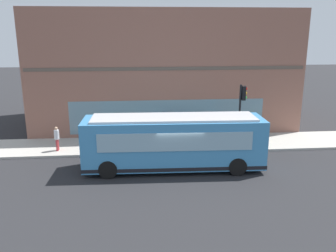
{
  "coord_description": "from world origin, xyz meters",
  "views": [
    {
      "loc": [
        -18.67,
        2.23,
        7.68
      ],
      "look_at": [
        1.76,
        0.39,
        2.11
      ],
      "focal_mm": 37.95,
      "sensor_mm": 36.0,
      "label": 1
    }
  ],
  "objects_px": {
    "city_bus_nearside": "(173,143)",
    "pedestrian_by_light_pole": "(171,124)",
    "traffic_light_near_corner": "(242,104)",
    "pedestrian_walking_along_curb": "(57,137)",
    "pedestrian_near_hydrant": "(131,134)",
    "fire_hydrant": "(262,135)",
    "newspaper_vending_box": "(199,134)"
  },
  "relations": [
    {
      "from": "traffic_light_near_corner",
      "to": "fire_hydrant",
      "type": "relative_size",
      "value": 5.67
    },
    {
      "from": "traffic_light_near_corner",
      "to": "pedestrian_by_light_pole",
      "type": "bearing_deg",
      "value": 59.26
    },
    {
      "from": "pedestrian_walking_along_curb",
      "to": "pedestrian_by_light_pole",
      "type": "bearing_deg",
      "value": -74.73
    },
    {
      "from": "city_bus_nearside",
      "to": "traffic_light_near_corner",
      "type": "distance_m",
      "value": 5.73
    },
    {
      "from": "city_bus_nearside",
      "to": "pedestrian_near_hydrant",
      "type": "relative_size",
      "value": 5.52
    },
    {
      "from": "pedestrian_walking_along_curb",
      "to": "city_bus_nearside",
      "type": "bearing_deg",
      "value": -115.38
    },
    {
      "from": "traffic_light_near_corner",
      "to": "pedestrian_walking_along_curb",
      "type": "height_order",
      "value": "traffic_light_near_corner"
    },
    {
      "from": "city_bus_nearside",
      "to": "pedestrian_near_hydrant",
      "type": "bearing_deg",
      "value": 37.35
    },
    {
      "from": "city_bus_nearside",
      "to": "pedestrian_by_light_pole",
      "type": "distance_m",
      "value": 5.48
    },
    {
      "from": "fire_hydrant",
      "to": "pedestrian_walking_along_curb",
      "type": "bearing_deg",
      "value": 93.8
    },
    {
      "from": "pedestrian_walking_along_curb",
      "to": "pedestrian_by_light_pole",
      "type": "height_order",
      "value": "pedestrian_by_light_pole"
    },
    {
      "from": "pedestrian_walking_along_curb",
      "to": "newspaper_vending_box",
      "type": "relative_size",
      "value": 1.75
    },
    {
      "from": "city_bus_nearside",
      "to": "pedestrian_by_light_pole",
      "type": "xyz_separation_m",
      "value": [
        5.46,
        -0.39,
        -0.36
      ]
    },
    {
      "from": "traffic_light_near_corner",
      "to": "pedestrian_walking_along_curb",
      "type": "relative_size",
      "value": 2.66
    },
    {
      "from": "city_bus_nearside",
      "to": "fire_hydrant",
      "type": "relative_size",
      "value": 13.66
    },
    {
      "from": "traffic_light_near_corner",
      "to": "pedestrian_near_hydrant",
      "type": "xyz_separation_m",
      "value": [
        0.24,
        7.09,
        -1.86
      ]
    },
    {
      "from": "pedestrian_walking_along_curb",
      "to": "pedestrian_near_hydrant",
      "type": "distance_m",
      "value": 4.78
    },
    {
      "from": "fire_hydrant",
      "to": "pedestrian_walking_along_curb",
      "type": "relative_size",
      "value": 0.47
    },
    {
      "from": "city_bus_nearside",
      "to": "traffic_light_near_corner",
      "type": "relative_size",
      "value": 2.41
    },
    {
      "from": "city_bus_nearside",
      "to": "newspaper_vending_box",
      "type": "height_order",
      "value": "city_bus_nearside"
    },
    {
      "from": "pedestrian_walking_along_curb",
      "to": "traffic_light_near_corner",
      "type": "bearing_deg",
      "value": -92.47
    },
    {
      "from": "fire_hydrant",
      "to": "newspaper_vending_box",
      "type": "height_order",
      "value": "newspaper_vending_box"
    },
    {
      "from": "newspaper_vending_box",
      "to": "pedestrian_by_light_pole",
      "type": "bearing_deg",
      "value": 70.29
    },
    {
      "from": "city_bus_nearside",
      "to": "pedestrian_by_light_pole",
      "type": "bearing_deg",
      "value": -4.05
    },
    {
      "from": "fire_hydrant",
      "to": "pedestrian_walking_along_curb",
      "type": "height_order",
      "value": "pedestrian_walking_along_curb"
    },
    {
      "from": "pedestrian_near_hydrant",
      "to": "newspaper_vending_box",
      "type": "xyz_separation_m",
      "value": [
        1.63,
        -4.73,
        -0.61
      ]
    },
    {
      "from": "pedestrian_by_light_pole",
      "to": "newspaper_vending_box",
      "type": "xyz_separation_m",
      "value": [
        -0.7,
        -1.96,
        -0.59
      ]
    },
    {
      "from": "fire_hydrant",
      "to": "city_bus_nearside",
      "type": "bearing_deg",
      "value": 122.72
    },
    {
      "from": "pedestrian_near_hydrant",
      "to": "fire_hydrant",
      "type": "bearing_deg",
      "value": -82.53
    },
    {
      "from": "newspaper_vending_box",
      "to": "pedestrian_walking_along_curb",
      "type": "bearing_deg",
      "value": 98.14
    },
    {
      "from": "pedestrian_by_light_pole",
      "to": "pedestrian_walking_along_curb",
      "type": "bearing_deg",
      "value": 105.27
    },
    {
      "from": "city_bus_nearside",
      "to": "pedestrian_near_hydrant",
      "type": "xyz_separation_m",
      "value": [
        3.13,
        2.39,
        -0.34
      ]
    }
  ]
}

